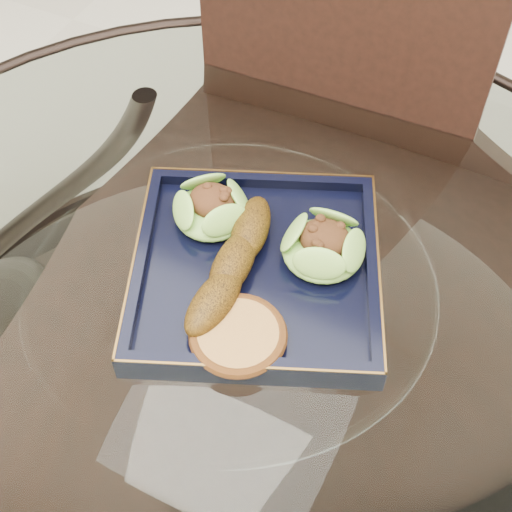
% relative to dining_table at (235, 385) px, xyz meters
% --- Properties ---
extents(dining_table, '(1.13, 1.13, 0.77)m').
position_rel_dining_table_xyz_m(dining_table, '(0.00, 0.00, 0.00)').
color(dining_table, white).
rests_on(dining_table, ground).
extents(dining_chair, '(0.43, 0.43, 0.97)m').
position_rel_dining_table_xyz_m(dining_chair, '(-0.03, 0.28, -0.05)').
color(dining_chair, black).
rests_on(dining_chair, ground).
extents(navy_plate, '(0.35, 0.35, 0.02)m').
position_rel_dining_table_xyz_m(navy_plate, '(0.00, 0.06, 0.17)').
color(navy_plate, black).
rests_on(navy_plate, dining_table).
extents(lettuce_wrap_left, '(0.12, 0.12, 0.03)m').
position_rel_dining_table_xyz_m(lettuce_wrap_left, '(-0.07, 0.10, 0.20)').
color(lettuce_wrap_left, '#73AD32').
rests_on(lettuce_wrap_left, navy_plate).
extents(lettuce_wrap_right, '(0.11, 0.11, 0.03)m').
position_rel_dining_table_xyz_m(lettuce_wrap_right, '(0.06, 0.10, 0.20)').
color(lettuce_wrap_right, '#579C2D').
rests_on(lettuce_wrap_right, navy_plate).
extents(roasted_plantain, '(0.06, 0.20, 0.04)m').
position_rel_dining_table_xyz_m(roasted_plantain, '(-0.02, 0.04, 0.20)').
color(roasted_plantain, '#5C3A09').
rests_on(roasted_plantain, navy_plate).
extents(crumb_patty, '(0.11, 0.11, 0.02)m').
position_rel_dining_table_xyz_m(crumb_patty, '(0.03, -0.04, 0.19)').
color(crumb_patty, '#B9873D').
rests_on(crumb_patty, navy_plate).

